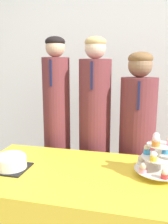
% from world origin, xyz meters
% --- Properties ---
extents(wall_back, '(9.00, 0.06, 2.70)m').
position_xyz_m(wall_back, '(0.00, 1.84, 1.35)').
color(wall_back, silver).
rests_on(wall_back, ground_plane).
extents(table, '(1.45, 0.77, 0.71)m').
position_xyz_m(table, '(0.00, 0.38, 0.35)').
color(table, yellow).
rests_on(table, ground_plane).
extents(round_cake, '(0.22, 0.22, 0.12)m').
position_xyz_m(round_cake, '(-0.47, 0.32, 0.77)').
color(round_cake, black).
rests_on(round_cake, table).
extents(cupcake_stand, '(0.29, 0.29, 0.27)m').
position_xyz_m(cupcake_stand, '(0.45, 0.45, 0.82)').
color(cupcake_stand, silver).
rests_on(cupcake_stand, table).
extents(student_0, '(0.24, 0.25, 1.62)m').
position_xyz_m(student_0, '(-0.40, 1.01, 0.79)').
color(student_0, brown).
rests_on(student_0, ground_plane).
extents(student_1, '(0.27, 0.28, 1.61)m').
position_xyz_m(student_1, '(-0.05, 1.01, 0.77)').
color(student_1, brown).
rests_on(student_1, ground_plane).
extents(student_2, '(0.30, 0.31, 1.48)m').
position_xyz_m(student_2, '(0.31, 1.01, 0.71)').
color(student_2, brown).
rests_on(student_2, ground_plane).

